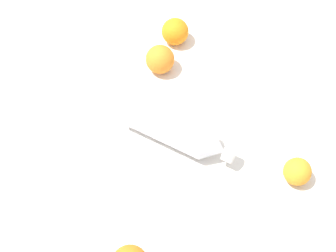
{
  "coord_description": "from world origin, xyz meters",
  "views": [
    {
      "loc": [
        0.3,
        -0.58,
        0.95
      ],
      "look_at": [
        0.05,
        -0.04,
        0.04
      ],
      "focal_mm": 52.42,
      "sensor_mm": 36.0,
      "label": 1
    }
  ],
  "objects_px": {
    "orange_0": "(160,59)",
    "orange_3": "(297,172)",
    "water_bottle": "(177,130)",
    "orange_2": "(175,32)"
  },
  "relations": [
    {
      "from": "orange_3",
      "to": "orange_0",
      "type": "bearing_deg",
      "value": 158.63
    },
    {
      "from": "orange_0",
      "to": "orange_3",
      "type": "bearing_deg",
      "value": -21.37
    },
    {
      "from": "orange_2",
      "to": "orange_3",
      "type": "distance_m",
      "value": 0.47
    },
    {
      "from": "water_bottle",
      "to": "orange_0",
      "type": "distance_m",
      "value": 0.21
    },
    {
      "from": "orange_0",
      "to": "orange_2",
      "type": "relative_size",
      "value": 1.03
    },
    {
      "from": "orange_0",
      "to": "orange_3",
      "type": "xyz_separation_m",
      "value": [
        0.39,
        -0.15,
        -0.01
      ]
    },
    {
      "from": "water_bottle",
      "to": "orange_2",
      "type": "distance_m",
      "value": 0.3
    },
    {
      "from": "orange_2",
      "to": "orange_3",
      "type": "bearing_deg",
      "value": -32.57
    },
    {
      "from": "water_bottle",
      "to": "orange_2",
      "type": "xyz_separation_m",
      "value": [
        -0.13,
        0.27,
        -0.0
      ]
    },
    {
      "from": "water_bottle",
      "to": "orange_0",
      "type": "bearing_deg",
      "value": 129.81
    }
  ]
}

